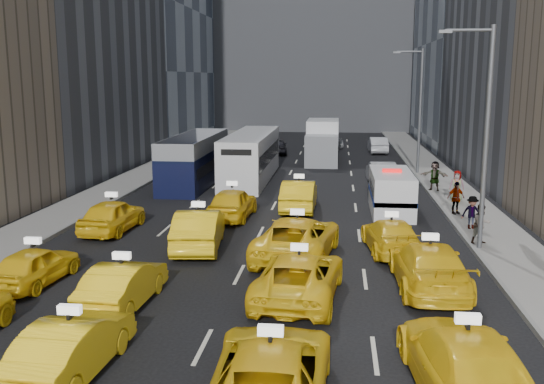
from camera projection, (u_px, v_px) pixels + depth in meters
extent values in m
plane|color=black|center=(184.00, 384.00, 14.07)|extent=(160.00, 160.00, 0.00)
cube|color=gray|center=(123.00, 185.00, 39.59)|extent=(3.00, 90.00, 0.15)
cube|color=gray|center=(451.00, 192.00, 37.36)|extent=(3.00, 90.00, 0.15)
cube|color=slate|center=(144.00, 185.00, 39.43)|extent=(0.15, 90.00, 0.18)
cube|color=slate|center=(427.00, 191.00, 37.51)|extent=(0.15, 90.00, 0.18)
cylinder|color=#595B60|center=(486.00, 142.00, 23.97)|extent=(0.20, 0.20, 9.00)
cylinder|color=#595B60|center=(469.00, 30.00, 23.26)|extent=(1.80, 0.12, 0.12)
cube|color=slate|center=(445.00, 32.00, 23.36)|extent=(0.50, 0.22, 0.12)
cylinder|color=#595B60|center=(420.00, 113.00, 43.50)|extent=(0.20, 0.20, 9.00)
cylinder|color=#595B60|center=(410.00, 52.00, 42.79)|extent=(1.80, 0.12, 0.12)
cube|color=slate|center=(397.00, 52.00, 42.90)|extent=(0.50, 0.22, 0.12)
imported|color=yellow|center=(72.00, 346.00, 14.42)|extent=(1.76, 4.39, 1.42)
imported|color=yellow|center=(271.00, 373.00, 12.99)|extent=(2.58, 5.52, 1.53)
imported|color=yellow|center=(465.00, 362.00, 13.42)|extent=(2.74, 5.72, 1.61)
imported|color=yellow|center=(35.00, 266.00, 20.73)|extent=(1.94, 4.06, 1.34)
imported|color=yellow|center=(123.00, 284.00, 18.76)|extent=(1.69, 4.34, 1.41)
imported|color=yellow|center=(299.00, 276.00, 19.38)|extent=(2.95, 5.57, 1.49)
imported|color=yellow|center=(429.00, 266.00, 20.26)|extent=(2.41, 5.56, 1.59)
imported|color=yellow|center=(112.00, 215.00, 27.82)|extent=(2.03, 4.58, 1.53)
imported|color=yellow|center=(199.00, 229.00, 25.07)|extent=(2.31, 5.22, 1.66)
imported|color=yellow|center=(297.00, 238.00, 23.73)|extent=(3.49, 6.23, 1.65)
imported|color=yellow|center=(391.00, 236.00, 24.58)|extent=(2.43, 4.88, 1.36)
imported|color=yellow|center=(232.00, 203.00, 30.42)|extent=(2.12, 4.74, 1.58)
imported|color=yellow|center=(299.00, 195.00, 32.35)|extent=(1.75, 4.94, 1.63)
cube|color=silver|center=(391.00, 192.00, 31.74)|extent=(2.73, 5.61, 2.16)
cylinder|color=black|center=(376.00, 211.00, 30.20)|extent=(0.28, 0.86, 0.86)
cylinder|color=black|center=(412.00, 212.00, 30.02)|extent=(0.28, 0.86, 0.86)
cylinder|color=black|center=(372.00, 197.00, 33.71)|extent=(0.28, 0.86, 0.86)
cylinder|color=black|center=(404.00, 198.00, 33.53)|extent=(0.28, 0.86, 0.86)
cube|color=navy|center=(391.00, 195.00, 31.77)|extent=(2.77, 5.62, 0.25)
cube|color=red|center=(392.00, 171.00, 31.53)|extent=(1.02, 0.47, 0.16)
cube|color=black|center=(195.00, 160.00, 40.35)|extent=(2.51, 10.98, 3.19)
cylinder|color=black|center=(160.00, 187.00, 36.18)|extent=(0.28, 1.10, 1.10)
cylinder|color=black|center=(196.00, 188.00, 35.95)|extent=(0.28, 1.10, 1.10)
cylinder|color=black|center=(195.00, 165.00, 45.14)|extent=(0.28, 1.10, 1.10)
cylinder|color=black|center=(224.00, 166.00, 44.91)|extent=(0.28, 1.10, 1.10)
cube|color=silver|center=(251.00, 156.00, 41.94)|extent=(4.18, 12.77, 3.24)
cylinder|color=black|center=(220.00, 185.00, 37.02)|extent=(0.28, 1.10, 1.10)
cylinder|color=black|center=(258.00, 185.00, 36.77)|extent=(0.28, 1.10, 1.10)
cylinder|color=black|center=(246.00, 161.00, 47.50)|extent=(0.28, 1.10, 1.10)
cylinder|color=black|center=(276.00, 161.00, 47.26)|extent=(0.28, 1.10, 1.10)
cube|color=silver|center=(322.00, 142.00, 50.50)|extent=(2.74, 7.64, 3.47)
cylinder|color=black|center=(307.00, 160.00, 48.01)|extent=(0.28, 1.10, 1.10)
cylinder|color=black|center=(336.00, 161.00, 47.77)|extent=(0.28, 1.10, 1.10)
cylinder|color=black|center=(310.00, 151.00, 53.68)|extent=(0.28, 1.10, 1.10)
cylinder|color=black|center=(336.00, 152.00, 53.43)|extent=(0.28, 1.10, 1.10)
imported|color=#96989D|center=(381.00, 173.00, 40.26)|extent=(1.94, 4.76, 1.54)
imported|color=black|center=(232.00, 151.00, 52.00)|extent=(2.99, 5.87, 1.59)
imported|color=gray|center=(330.00, 142.00, 58.88)|extent=(2.94, 5.73, 1.59)
imported|color=black|center=(277.00, 146.00, 56.04)|extent=(2.16, 4.42, 1.45)
imported|color=#B6B8BF|center=(378.00, 145.00, 56.97)|extent=(1.76, 4.63, 1.51)
imported|color=gray|center=(481.00, 224.00, 25.25)|extent=(0.93, 0.74, 1.69)
imported|color=gray|center=(472.00, 212.00, 27.76)|extent=(1.04, 0.55, 1.53)
imported|color=gray|center=(456.00, 198.00, 30.79)|extent=(1.07, 0.78, 1.66)
imported|color=gray|center=(457.00, 186.00, 33.84)|extent=(0.96, 0.70, 1.76)
imported|color=gray|center=(435.00, 176.00, 37.21)|extent=(1.74, 1.09, 1.81)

